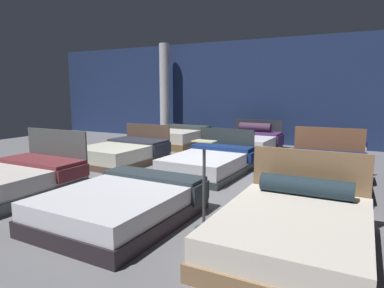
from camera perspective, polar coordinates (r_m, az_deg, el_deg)
The scene contains 13 objects.
ground_plane at distance 7.08m, azimuth 1.59°, elevation -5.64°, with size 18.00×18.00×0.02m, color slate.
showroom_back_wall at distance 11.67m, azimuth 12.48°, elevation 8.61°, with size 18.00×0.06×3.50m, color navy.
bed_0 at distance 6.57m, azimuth -28.17°, elevation -5.53°, with size 1.73×2.12×1.04m.
bed_1 at distance 4.79m, azimuth -11.83°, elevation -10.06°, with size 1.74×2.18×0.50m.
bed_2 at distance 3.99m, azimuth 16.86°, elevation -13.89°, with size 1.63×2.15×1.00m.
bed_3 at distance 8.61m, azimuth -11.50°, elevation -1.48°, with size 1.65×2.21×0.88m.
bed_4 at distance 7.31m, azimuth 2.89°, elevation -3.25°, with size 1.59×2.19×0.89m.
bed_5 at distance 6.82m, azimuth 21.58°, elevation -4.52°, with size 1.61×2.11×1.02m.
bed_6 at distance 10.99m, azimuth -2.26°, elevation 1.13°, with size 1.65×2.00×0.62m.
bed_7 at distance 10.11m, azimuth 9.46°, elevation 0.24°, with size 1.74×2.18×0.88m.
bed_8 at distance 9.64m, azimuth 22.97°, elevation -0.90°, with size 1.60×2.02×0.54m.
price_sign at distance 4.32m, azimuth 2.04°, elevation -8.73°, with size 0.28×0.24×1.16m.
support_pillar at distance 12.63m, azimuth -4.64°, elevation 8.79°, with size 0.38×0.38×3.50m, color silver.
Camera 1 is at (2.91, -6.20, 1.76)m, focal length 31.39 mm.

